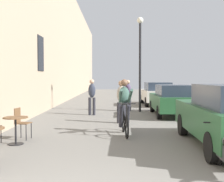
# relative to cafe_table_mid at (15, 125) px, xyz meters

# --- Properties ---
(building_facade_left) EXTENTS (0.54, 68.00, 9.38)m
(building_facade_left) POSITION_rel_cafe_table_mid_xyz_m (-1.23, 9.54, 4.17)
(building_facade_left) COLOR tan
(building_facade_left) RESTS_ON ground_plane
(cafe_table_mid) EXTENTS (0.64, 0.64, 0.72)m
(cafe_table_mid) POSITION_rel_cafe_table_mid_xyz_m (0.00, 0.00, 0.00)
(cafe_table_mid) COLOR black
(cafe_table_mid) RESTS_ON ground_plane
(cafe_chair_mid_toward_wall) EXTENTS (0.44, 0.44, 0.89)m
(cafe_chair_mid_toward_wall) POSITION_rel_cafe_table_mid_xyz_m (-0.07, 0.68, -0.00)
(cafe_chair_mid_toward_wall) COLOR black
(cafe_chair_mid_toward_wall) RESTS_ON ground_plane
(cyclist_on_bicycle) EXTENTS (0.52, 1.76, 1.74)m
(cyclist_on_bicycle) POSITION_rel_cafe_table_mid_xyz_m (2.92, 1.45, 0.29)
(cyclist_on_bicycle) COLOR black
(cyclist_on_bicycle) RESTS_ON ground_plane
(pedestrian_near) EXTENTS (0.36, 0.26, 1.65)m
(pedestrian_near) POSITION_rel_cafe_table_mid_xyz_m (2.89, 3.64, 0.41)
(pedestrian_near) COLOR #26262D
(pedestrian_near) RESTS_ON ground_plane
(pedestrian_mid) EXTENTS (0.36, 0.27, 1.70)m
(pedestrian_mid) POSITION_rel_cafe_table_mid_xyz_m (1.58, 6.13, 0.44)
(pedestrian_mid) COLOR #26262D
(pedestrian_mid) RESTS_ON ground_plane
(pedestrian_far) EXTENTS (0.35, 0.25, 1.66)m
(pedestrian_far) POSITION_rel_cafe_table_mid_xyz_m (3.38, 7.92, 0.42)
(pedestrian_far) COLOR #26262D
(pedestrian_far) RESTS_ON ground_plane
(street_lamp) EXTENTS (0.32, 0.32, 4.90)m
(street_lamp) POSITION_rel_cafe_table_mid_xyz_m (3.99, 7.53, 2.59)
(street_lamp) COLOR black
(street_lamp) RESTS_ON ground_plane
(parked_car_second) EXTENTS (1.81, 4.11, 1.45)m
(parked_car_second) POSITION_rel_cafe_table_mid_xyz_m (5.35, 5.94, 0.23)
(parked_car_second) COLOR #23512D
(parked_car_second) RESTS_ON ground_plane
(parked_car_third) EXTENTS (1.79, 4.21, 1.49)m
(parked_car_third) POSITION_rel_cafe_table_mid_xyz_m (5.45, 11.34, 0.25)
(parked_car_third) COLOR beige
(parked_car_third) RESTS_ON ground_plane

